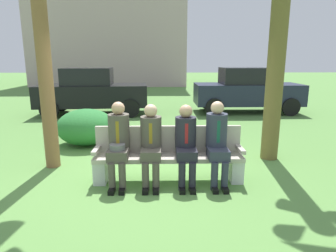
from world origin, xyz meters
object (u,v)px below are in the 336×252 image
at_px(seated_man_rightmost, 217,139).
at_px(building_backdrop, 114,25).
at_px(seated_man_leftmost, 118,140).
at_px(parked_car_far, 246,90).
at_px(parked_car_near, 92,91).
at_px(seated_man_centerleft, 151,140).
at_px(seated_man_centerright, 186,141).
at_px(shrub_near_bench, 86,127).
at_px(park_bench, 168,155).

distance_m(seated_man_rightmost, building_backdrop, 22.18).
height_order(seated_man_leftmost, parked_car_far, parked_car_far).
bearing_deg(parked_car_near, seated_man_centerleft, -69.42).
bearing_deg(parked_car_far, seated_man_centerright, -113.55).
height_order(seated_man_centerright, shrub_near_bench, seated_man_centerright).
height_order(park_bench, parked_car_near, parked_car_near).
height_order(seated_man_centerleft, seated_man_centerright, seated_man_centerleft).
relative_size(parked_car_near, parked_car_far, 1.02).
relative_size(seated_man_centerleft, parked_car_near, 0.32).
bearing_deg(parked_car_far, building_backdrop, 115.60).
height_order(seated_man_leftmost, seated_man_rightmost, seated_man_rightmost).
distance_m(park_bench, parked_car_far, 7.08).
relative_size(shrub_near_bench, building_backdrop, 0.11).
bearing_deg(seated_man_centerleft, parked_car_far, 62.43).
bearing_deg(building_backdrop, seated_man_centerright, -78.67).
height_order(shrub_near_bench, parked_car_near, parked_car_near).
xyz_separation_m(seated_man_leftmost, parked_car_far, (3.90, 6.49, 0.10)).
distance_m(seated_man_leftmost, building_backdrop, 21.90).
bearing_deg(seated_man_rightmost, building_backdrop, 102.63).
xyz_separation_m(park_bench, seated_man_centerleft, (-0.28, -0.13, 0.28)).
xyz_separation_m(shrub_near_bench, building_backdrop, (-2.10, 19.01, 4.33)).
xyz_separation_m(seated_man_centerright, building_backdrop, (-4.27, 21.29, 4.04)).
distance_m(seated_man_rightmost, parked_car_near, 7.10).
relative_size(parked_car_near, building_backdrop, 0.33).
bearing_deg(park_bench, seated_man_rightmost, -9.28).
xyz_separation_m(park_bench, building_backdrop, (-3.99, 21.16, 4.31)).
distance_m(seated_man_rightmost, parked_car_far, 6.89).
distance_m(seated_man_centerright, shrub_near_bench, 3.16).
height_order(seated_man_leftmost, seated_man_centerright, seated_man_leftmost).
relative_size(seated_man_leftmost, seated_man_centerright, 1.04).
height_order(seated_man_centerleft, seated_man_rightmost, seated_man_rightmost).
xyz_separation_m(park_bench, seated_man_rightmost, (0.78, -0.13, 0.31)).
relative_size(seated_man_leftmost, seated_man_centerleft, 1.03).
bearing_deg(parked_car_far, seated_man_leftmost, -121.01).
distance_m(shrub_near_bench, parked_car_near, 4.05).
distance_m(seated_man_leftmost, seated_man_centerright, 1.07).
bearing_deg(seated_man_centerleft, parked_car_near, 110.58).
xyz_separation_m(seated_man_centerleft, seated_man_centerright, (0.56, -0.00, -0.01)).
distance_m(seated_man_leftmost, shrub_near_bench, 2.55).
bearing_deg(building_backdrop, shrub_near_bench, -83.69).
height_order(park_bench, seated_man_leftmost, seated_man_leftmost).
height_order(seated_man_rightmost, shrub_near_bench, seated_man_rightmost).
relative_size(park_bench, seated_man_leftmost, 1.82).
height_order(seated_man_centerleft, parked_car_far, parked_car_far).
distance_m(seated_man_centerleft, parked_car_far, 7.32).
bearing_deg(parked_car_near, seated_man_rightmost, -61.36).
relative_size(seated_man_centerright, seated_man_rightmost, 0.96).
xyz_separation_m(seated_man_leftmost, shrub_near_bench, (-1.09, 2.28, -0.31)).
bearing_deg(seated_man_centerleft, shrub_near_bench, 125.16).
xyz_separation_m(parked_car_far, building_backdrop, (-7.09, 14.80, 3.92)).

